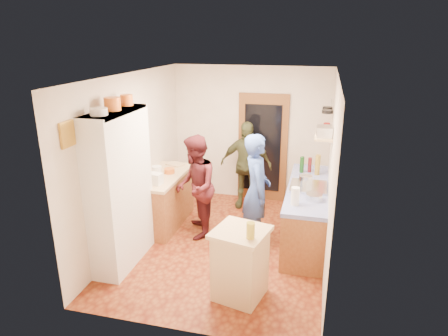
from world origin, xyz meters
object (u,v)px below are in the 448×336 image
at_px(hutch_body, 120,190).
at_px(person_left, 197,186).
at_px(island_base, 240,265).
at_px(person_hob, 259,191).
at_px(person_back, 246,165).
at_px(right_counter_base, 306,214).

relative_size(hutch_body, person_left, 1.32).
relative_size(island_base, person_hob, 0.49).
bearing_deg(person_back, right_counter_base, -40.62).
distance_m(person_hob, person_left, 1.01).
distance_m(person_left, person_back, 1.41).
bearing_deg(hutch_body, person_left, 53.56).
xyz_separation_m(hutch_body, island_base, (1.79, -0.42, -0.67)).
height_order(hutch_body, island_base, hutch_body).
bearing_deg(person_hob, right_counter_base, -81.46).
bearing_deg(person_left, person_back, 138.85).
xyz_separation_m(hutch_body, right_counter_base, (2.50, 1.30, -0.68)).
distance_m(hutch_body, person_hob, 2.04).
relative_size(hutch_body, person_back, 1.33).
relative_size(hutch_body, island_base, 2.56).
bearing_deg(person_left, right_counter_base, 80.19).
relative_size(hutch_body, right_counter_base, 1.00).
bearing_deg(person_left, island_base, 16.52).
xyz_separation_m(right_counter_base, person_left, (-1.73, -0.25, 0.41)).
bearing_deg(hutch_body, person_hob, 28.65).
bearing_deg(person_hob, hutch_body, 102.71).
xyz_separation_m(right_counter_base, island_base, (-0.71, -1.72, 0.01)).
relative_size(person_left, person_back, 1.01).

